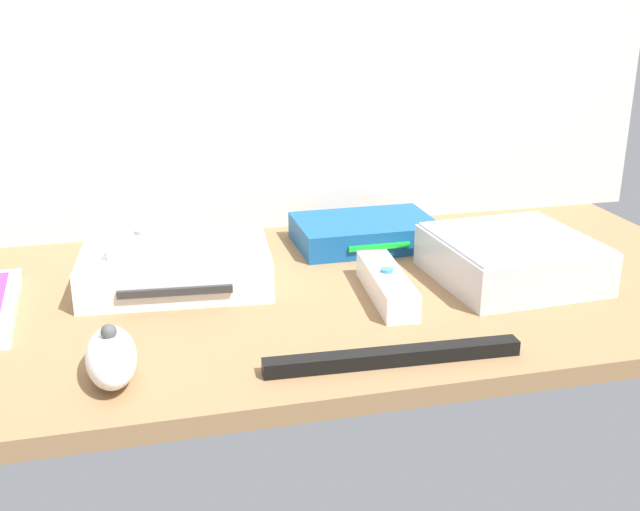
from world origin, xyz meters
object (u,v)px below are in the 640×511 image
game_console (176,265)px  mini_computer (511,258)px  sensor_bar (393,357)px  remote_nunchuk (111,356)px  remote_classic_pad (179,241)px  remote_wand (387,285)px  network_router (365,232)px

game_console → mini_computer: bearing=-7.6°
sensor_bar → mini_computer: bearing=41.9°
remote_nunchuk → sensor_bar: bearing=-9.8°
remote_nunchuk → remote_classic_pad: remote_classic_pad is taller
remote_wand → sensor_bar: (-4.42, -14.96, -0.81)cm
network_router → remote_classic_pad: bearing=-160.2°
sensor_bar → remote_nunchuk: bearing=174.2°
network_router → remote_wand: (-3.07, -17.97, -0.19)cm
remote_nunchuk → remote_classic_pad: (7.65, 20.28, 3.37)cm
remote_classic_pad → sensor_bar: remote_classic_pad is taller
mini_computer → game_console: bearing=167.4°
mini_computer → network_router: (-12.73, 16.33, -0.94)cm
network_router → sensor_bar: size_ratio=0.75×
mini_computer → network_router: size_ratio=0.99×
game_console → network_router: size_ratio=1.23×
network_router → sensor_bar: (-7.49, -32.94, -1.00)cm
game_console → network_router: (25.10, 7.90, -0.50)cm
remote_wand → remote_nunchuk: bearing=-154.0°
remote_nunchuk → sensor_bar: (24.81, -3.63, -1.34)cm
remote_nunchuk → remote_classic_pad: 21.94cm
remote_classic_pad → network_router: bearing=33.5°
remote_nunchuk → network_router: bearing=40.7°
mini_computer → remote_wand: (-15.80, -1.64, -1.13)cm
remote_wand → remote_classic_pad: bearing=162.2°
mini_computer → remote_wand: size_ratio=1.19×
remote_classic_pad → mini_computer: bearing=2.3°
remote_wand → remote_classic_pad: (-21.58, 8.95, 3.90)cm
mini_computer → remote_nunchuk: size_ratio=1.77×
remote_classic_pad → sensor_bar: 29.81cm
game_console → remote_wand: 24.23cm
mini_computer → sensor_bar: 26.24cm
remote_classic_pad → sensor_bar: bearing=-40.9°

